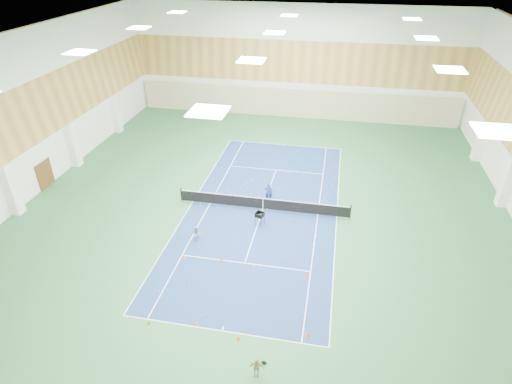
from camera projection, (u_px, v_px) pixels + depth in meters
ground at (263, 209)px, 32.12m from camera, size 40.00×40.00×0.00m
room_shell at (264, 135)px, 29.07m from camera, size 36.00×40.00×12.00m
wood_cladding at (264, 106)px, 28.06m from camera, size 36.00×40.00×8.00m
ceiling_light_grid at (265, 45)px, 26.06m from camera, size 21.40×25.40×0.06m
court_surface at (263, 209)px, 32.12m from camera, size 10.97×23.77×0.01m
tennis_balls_scatter at (263, 208)px, 32.10m from camera, size 10.57×22.77×0.07m
tennis_net at (263, 203)px, 31.84m from camera, size 12.80×0.10×1.10m
back_curtain at (294, 103)px, 48.00m from camera, size 35.40×0.16×3.20m
door_left_b at (45, 174)px, 34.52m from camera, size 0.08×1.80×2.20m
coach at (269, 192)px, 32.65m from camera, size 0.59×0.39×1.62m
child_court at (197, 234)px, 28.40m from camera, size 0.64×0.55×1.15m
child_apron at (256, 367)px, 19.58m from camera, size 0.67×0.35×1.09m
ball_cart at (260, 218)px, 30.14m from camera, size 0.72×0.72×0.98m
cone_svc_a at (184, 256)px, 27.10m from camera, size 0.22×0.22×0.24m
cone_svc_b at (221, 260)px, 26.82m from camera, size 0.22×0.22×0.24m
cone_svc_c at (256, 260)px, 26.86m from camera, size 0.19×0.19×0.21m
cone_svc_d at (306, 275)px, 25.64m from camera, size 0.21×0.21×0.23m
cone_base_a at (149, 322)px, 22.43m from camera, size 0.20×0.20×0.23m
cone_base_b at (197, 323)px, 22.42m from camera, size 0.18×0.18×0.20m
cone_base_c at (238, 338)px, 21.56m from camera, size 0.21×0.21×0.23m
cone_base_d at (308, 335)px, 21.72m from camera, size 0.23×0.23×0.25m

